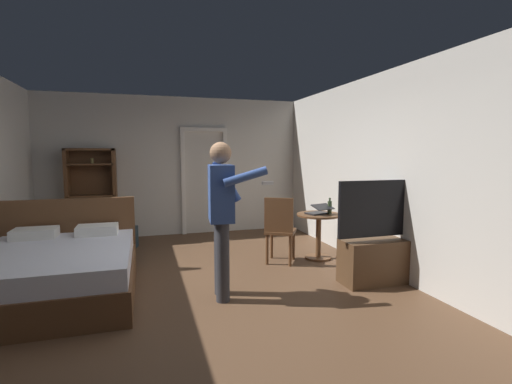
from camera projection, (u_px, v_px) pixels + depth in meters
name	position (u px, v px, depth m)	size (l,w,h in m)	color
ground_plane	(202.00, 293.00, 4.31)	(7.19, 7.19, 0.00)	brown
wall_back	(175.00, 166.00, 7.33)	(5.25, 0.12, 2.72)	beige
wall_right	(392.00, 173.00, 4.90)	(0.12, 6.78, 2.72)	beige
doorway_frame	(204.00, 173.00, 7.43)	(0.93, 0.08, 2.13)	white
bed	(58.00, 271.00, 4.17)	(1.64, 1.97, 1.02)	brown
bookshelf	(92.00, 191.00, 6.72)	(0.85, 0.32, 1.71)	brown
tv_flatscreen	(380.00, 252.00, 4.63)	(1.20, 0.40, 1.30)	#4C331E
side_table	(319.00, 228.00, 5.67)	(0.67, 0.67, 0.70)	brown
laptop	(319.00, 211.00, 5.59)	(0.40, 0.40, 0.16)	black
bottle_on_table	(330.00, 207.00, 5.59)	(0.06, 0.06, 0.25)	#354227
wooden_chair	(280.00, 227.00, 5.40)	(0.58, 0.58, 0.99)	brown
person_blue_shirt	(222.00, 209.00, 4.08)	(0.65, 0.60, 1.75)	#333338
suitcase_dark	(119.00, 238.00, 6.29)	(0.59, 0.29, 0.37)	#1E2D38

